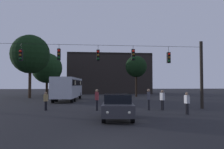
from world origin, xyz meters
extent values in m
plane|color=black|center=(0.00, 24.50, 0.00)|extent=(168.00, 168.00, 0.00)
cylinder|color=black|center=(9.50, 11.71, 3.00)|extent=(0.28, 0.28, 5.99)
cylinder|color=black|center=(0.00, 11.71, 5.48)|extent=(18.99, 0.02, 0.02)
cylinder|color=black|center=(-6.06, 11.71, 5.24)|extent=(0.03, 0.03, 0.45)
cube|color=black|center=(-6.06, 11.71, 4.54)|extent=(0.26, 0.32, 0.95)
sphere|color=red|center=(-6.06, 11.53, 4.84)|extent=(0.20, 0.20, 0.20)
sphere|color=#5B3D0C|center=(-6.06, 11.53, 4.54)|extent=(0.20, 0.20, 0.20)
sphere|color=#0C4219|center=(-6.06, 11.53, 4.24)|extent=(0.20, 0.20, 0.20)
cylinder|color=black|center=(-3.00, 11.71, 5.29)|extent=(0.03, 0.03, 0.35)
cube|color=black|center=(-3.00, 11.71, 4.64)|extent=(0.26, 0.32, 0.95)
sphere|color=red|center=(-3.00, 11.53, 4.94)|extent=(0.20, 0.20, 0.20)
sphere|color=#5B3D0C|center=(-3.00, 11.53, 4.64)|extent=(0.20, 0.20, 0.20)
sphere|color=#0C4219|center=(-3.00, 11.53, 4.34)|extent=(0.20, 0.20, 0.20)
cylinder|color=black|center=(0.26, 11.71, 5.27)|extent=(0.03, 0.03, 0.39)
cube|color=black|center=(0.26, 11.71, 4.60)|extent=(0.26, 0.32, 0.95)
sphere|color=red|center=(0.26, 11.53, 4.90)|extent=(0.20, 0.20, 0.20)
sphere|color=#5B3D0C|center=(0.26, 11.53, 4.60)|extent=(0.20, 0.20, 0.20)
sphere|color=#0C4219|center=(0.26, 11.53, 4.30)|extent=(0.20, 0.20, 0.20)
cylinder|color=black|center=(3.30, 11.71, 5.32)|extent=(0.03, 0.03, 0.29)
cube|color=black|center=(3.30, 11.71, 4.71)|extent=(0.26, 0.32, 0.95)
sphere|color=red|center=(3.30, 11.53, 5.01)|extent=(0.20, 0.20, 0.20)
sphere|color=#5B3D0C|center=(3.30, 11.53, 4.71)|extent=(0.20, 0.20, 0.20)
sphere|color=#0C4219|center=(3.30, 11.53, 4.41)|extent=(0.20, 0.20, 0.20)
cylinder|color=black|center=(6.47, 11.71, 5.21)|extent=(0.03, 0.03, 0.50)
cube|color=black|center=(6.47, 11.71, 4.49)|extent=(0.26, 0.32, 0.95)
sphere|color=red|center=(6.47, 11.53, 4.79)|extent=(0.20, 0.20, 0.20)
sphere|color=#5B3D0C|center=(6.47, 11.53, 4.49)|extent=(0.20, 0.20, 0.20)
sphere|color=#0C4219|center=(6.47, 11.53, 4.19)|extent=(0.20, 0.20, 0.20)
cube|color=#B7BCC6|center=(-3.07, 23.66, 1.75)|extent=(3.43, 11.17, 2.50)
cube|color=black|center=(-3.07, 23.66, 2.36)|extent=(3.41, 10.52, 0.70)
cylinder|color=black|center=(-3.84, 27.70, 0.50)|extent=(0.36, 1.02, 1.00)
cylinder|color=black|center=(-1.63, 27.52, 0.50)|extent=(0.36, 1.02, 1.00)
cylinder|color=black|center=(-4.37, 21.57, 0.50)|extent=(0.36, 1.02, 1.00)
cylinder|color=black|center=(-2.16, 21.38, 0.50)|extent=(0.36, 1.02, 1.00)
cylinder|color=black|center=(-4.54, 19.59, 0.50)|extent=(0.36, 1.02, 1.00)
cylinder|color=black|center=(-2.32, 19.41, 0.50)|extent=(0.36, 1.02, 1.00)
cube|color=beige|center=(-2.79, 26.95, 2.36)|extent=(2.62, 1.01, 0.56)
cube|color=beige|center=(-3.31, 20.92, 2.36)|extent=(2.62, 1.01, 0.56)
cube|color=#2D2D33|center=(1.19, 6.22, 0.66)|extent=(2.29, 4.48, 0.68)
cube|color=black|center=(1.21, 6.37, 1.26)|extent=(1.85, 2.49, 0.52)
cylinder|color=black|center=(1.81, 4.72, 0.32)|extent=(0.29, 0.66, 0.64)
cylinder|color=black|center=(0.24, 4.91, 0.32)|extent=(0.29, 0.66, 0.64)
cylinder|color=black|center=(2.14, 7.54, 0.32)|extent=(0.29, 0.66, 0.64)
cylinder|color=black|center=(0.57, 7.73, 0.32)|extent=(0.29, 0.66, 0.64)
sphere|color=white|center=(1.52, 4.07, 0.66)|extent=(0.18, 0.18, 0.18)
sphere|color=white|center=(0.37, 4.21, 0.66)|extent=(0.18, 0.18, 0.18)
cylinder|color=black|center=(5.64, 10.86, 0.41)|extent=(0.14, 0.14, 0.82)
cylinder|color=black|center=(5.58, 11.01, 0.41)|extent=(0.14, 0.14, 0.82)
cube|color=silver|center=(5.61, 10.94, 1.13)|extent=(0.35, 0.42, 0.61)
sphere|color=#8C6B51|center=(5.61, 10.94, 1.54)|extent=(0.22, 0.22, 0.22)
cylinder|color=black|center=(4.50, 11.14, 0.44)|extent=(0.14, 0.14, 0.87)
cylinder|color=black|center=(4.45, 10.99, 0.44)|extent=(0.14, 0.14, 0.87)
cube|color=#4C4C56|center=(4.48, 11.06, 1.20)|extent=(0.34, 0.42, 0.65)
sphere|color=#8C6B51|center=(4.48, 11.06, 1.64)|extent=(0.24, 0.24, 0.24)
cylinder|color=black|center=(0.13, 10.99, 0.43)|extent=(0.14, 0.14, 0.86)
cylinder|color=black|center=(0.17, 11.15, 0.43)|extent=(0.14, 0.14, 0.86)
cube|color=maroon|center=(0.15, 11.07, 1.18)|extent=(0.33, 0.41, 0.65)
sphere|color=#8C6B51|center=(0.15, 11.07, 1.62)|extent=(0.23, 0.23, 0.23)
cylinder|color=black|center=(-4.04, 11.61, 0.38)|extent=(0.14, 0.14, 0.75)
cylinder|color=black|center=(-4.00, 11.76, 0.38)|extent=(0.14, 0.14, 0.75)
cube|color=#997F4C|center=(-4.02, 11.68, 1.04)|extent=(0.33, 0.41, 0.57)
sphere|color=#8C6B51|center=(-4.02, 11.68, 1.42)|extent=(0.20, 0.20, 0.20)
cylinder|color=black|center=(6.40, 8.04, 0.39)|extent=(0.14, 0.14, 0.78)
cylinder|color=black|center=(6.43, 7.88, 0.39)|extent=(0.14, 0.14, 0.78)
cube|color=silver|center=(6.42, 7.96, 1.07)|extent=(0.29, 0.39, 0.59)
sphere|color=#8C6B51|center=(6.42, 7.96, 1.47)|extent=(0.21, 0.21, 0.21)
cube|color=black|center=(4.74, 48.34, 4.43)|extent=(19.33, 8.98, 8.86)
cube|color=black|center=(4.74, 48.34, 9.11)|extent=(19.33, 8.98, 0.50)
cylinder|color=black|center=(8.08, 32.35, 2.00)|extent=(0.36, 0.36, 4.00)
sphere|color=black|center=(8.08, 32.35, 5.32)|extent=(3.78, 3.78, 3.78)
cylinder|color=black|center=(-8.33, 38.69, 1.64)|extent=(0.46, 0.46, 3.28)
sphere|color=black|center=(-8.33, 38.69, 5.35)|extent=(5.90, 5.90, 5.90)
cylinder|color=#2D2116|center=(-9.55, 30.04, 2.40)|extent=(0.45, 0.45, 4.79)
sphere|color=black|center=(-9.55, 30.04, 6.95)|extent=(6.15, 6.15, 6.15)
camera|label=1|loc=(-0.76, -8.04, 2.12)|focal=37.45mm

